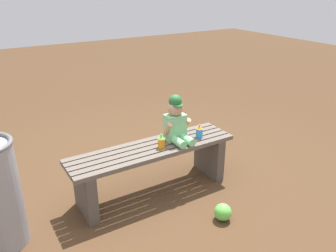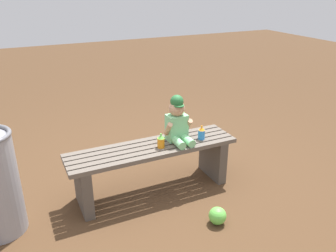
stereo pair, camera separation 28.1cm
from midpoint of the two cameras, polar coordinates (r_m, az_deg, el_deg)
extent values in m
plane|color=#4C331E|center=(3.09, 0.21, -10.61)|extent=(16.00, 16.00, 0.00)
cube|color=#60564C|center=(2.76, 1.57, -4.99)|extent=(1.44, 0.06, 0.04)
cube|color=#60564C|center=(2.82, 0.88, -4.35)|extent=(1.44, 0.06, 0.04)
cube|color=#60564C|center=(2.88, 0.22, -3.73)|extent=(1.44, 0.06, 0.04)
cube|color=#60564C|center=(2.94, -0.41, -3.13)|extent=(1.44, 0.06, 0.04)
cube|color=#60564C|center=(3.01, -1.01, -2.56)|extent=(1.44, 0.06, 0.04)
cube|color=#524941|center=(2.82, -11.07, -9.96)|extent=(0.08, 0.36, 0.40)
cube|color=#524941|center=(3.26, 9.85, -5.04)|extent=(0.08, 0.36, 0.40)
cube|color=#7FCC8C|center=(2.95, 4.16, -0.29)|extent=(0.17, 0.12, 0.23)
sphere|color=tan|center=(2.89, 4.26, 2.86)|extent=(0.14, 0.14, 0.14)
cylinder|color=#266633|center=(2.84, 4.65, 3.33)|extent=(0.09, 0.09, 0.01)
sphere|color=#266633|center=(2.87, 4.30, 4.01)|extent=(0.11, 0.11, 0.11)
cylinder|color=#85D693|center=(2.87, 4.50, -2.79)|extent=(0.07, 0.16, 0.07)
cylinder|color=#85D693|center=(2.91, 6.04, -2.45)|extent=(0.07, 0.16, 0.07)
cylinder|color=tan|center=(2.88, 2.83, -0.56)|extent=(0.04, 0.12, 0.14)
cylinder|color=tan|center=(2.97, 6.04, 0.06)|extent=(0.04, 0.12, 0.14)
cylinder|color=orange|center=(2.84, 1.66, -2.86)|extent=(0.06, 0.06, 0.08)
cone|color=#66CC4C|center=(2.81, 1.67, -1.86)|extent=(0.06, 0.06, 0.03)
cylinder|color=#66CC4C|center=(2.80, 1.68, -1.52)|extent=(0.01, 0.01, 0.02)
cylinder|color=#338CE5|center=(3.01, 8.21, -1.46)|extent=(0.06, 0.06, 0.08)
cone|color=orange|center=(2.99, 8.27, -0.51)|extent=(0.06, 0.06, 0.03)
cylinder|color=orange|center=(2.98, 8.29, -0.20)|extent=(0.01, 0.01, 0.02)
sphere|color=#66CC4C|center=(2.74, 11.19, -14.43)|extent=(0.14, 0.14, 0.14)
camera|label=1|loc=(0.14, -87.14, 1.22)|focal=36.91mm
camera|label=2|loc=(0.14, 92.86, -1.22)|focal=36.91mm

